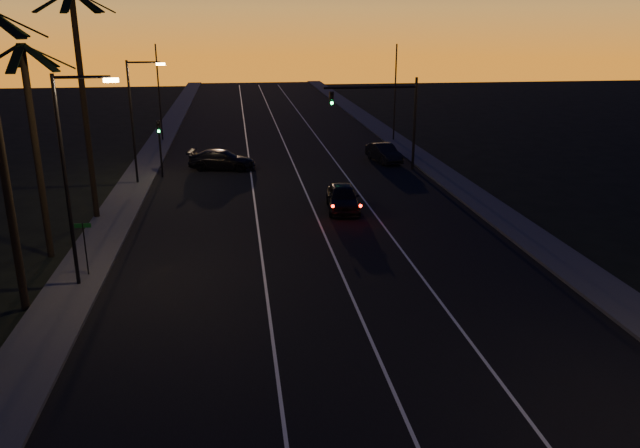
{
  "coord_description": "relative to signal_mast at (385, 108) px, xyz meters",
  "views": [
    {
      "loc": [
        -4.01,
        -5.98,
        10.9
      ],
      "look_at": [
        -0.59,
        19.17,
        2.66
      ],
      "focal_mm": 35.0,
      "sensor_mm": 36.0,
      "label": 1
    }
  ],
  "objects": [
    {
      "name": "road",
      "position": [
        -7.14,
        -9.99,
        -4.78
      ],
      "size": [
        20.0,
        170.0,
        0.01
      ],
      "primitive_type": "cube",
      "color": "black",
      "rests_on": "ground"
    },
    {
      "name": "sidewalk_left",
      "position": [
        -18.34,
        -9.99,
        -4.7
      ],
      "size": [
        2.4,
        170.0,
        0.16
      ],
      "primitive_type": "cube",
      "color": "#3D3D3A",
      "rests_on": "ground"
    },
    {
      "name": "sidewalk_right",
      "position": [
        4.06,
        -9.99,
        -4.7
      ],
      "size": [
        2.4,
        170.0,
        0.16
      ],
      "primitive_type": "cube",
      "color": "#3D3D3A",
      "rests_on": "ground"
    },
    {
      "name": "lane_stripe_left",
      "position": [
        -10.14,
        -9.99,
        -4.76
      ],
      "size": [
        0.12,
        160.0,
        0.01
      ],
      "primitive_type": "cube",
      "color": "silver",
      "rests_on": "road"
    },
    {
      "name": "lane_stripe_mid",
      "position": [
        -6.64,
        -9.99,
        -4.76
      ],
      "size": [
        0.12,
        160.0,
        0.01
      ],
      "primitive_type": "cube",
      "color": "silver",
      "rests_on": "road"
    },
    {
      "name": "lane_stripe_right",
      "position": [
        -3.14,
        -9.99,
        -4.76
      ],
      "size": [
        0.12,
        160.0,
        0.01
      ],
      "primitive_type": "cube",
      "color": "silver",
      "rests_on": "road"
    },
    {
      "name": "palm_mid",
      "position": [
        -20.34,
        -15.99,
        1.47
      ],
      "size": [
        4.25,
        4.16,
        10.03
      ],
      "color": "black",
      "rests_on": "ground"
    },
    {
      "name": "palm_far",
      "position": [
        -19.34,
        -9.99,
        2.83
      ],
      "size": [
        4.25,
        4.16,
        12.53
      ],
      "color": "black",
      "rests_on": "ground"
    },
    {
      "name": "streetlight_left_near",
      "position": [
        -17.84,
        -19.99,
        0.54
      ],
      "size": [
        2.55,
        0.26,
        9.0
      ],
      "color": "black",
      "rests_on": "ground"
    },
    {
      "name": "streetlight_left_far",
      "position": [
        -17.82,
        -1.99,
        0.28
      ],
      "size": [
        2.55,
        0.26,
        8.5
      ],
      "color": "black",
      "rests_on": "ground"
    },
    {
      "name": "street_sign",
      "position": [
        -17.94,
        -18.99,
        -3.13
      ],
      "size": [
        0.7,
        0.06,
        2.6
      ],
      "color": "black",
      "rests_on": "ground"
    },
    {
      "name": "signal_mast",
      "position": [
        0.0,
        0.0,
        0.0
      ],
      "size": [
        7.1,
        0.41,
        7.0
      ],
      "color": "black",
      "rests_on": "ground"
    },
    {
      "name": "signal_post",
      "position": [
        -16.64,
        -0.01,
        -1.89
      ],
      "size": [
        0.28,
        0.37,
        4.2
      ],
      "color": "black",
      "rests_on": "ground"
    },
    {
      "name": "far_pole_left",
      "position": [
        -18.14,
        15.01,
        -0.28
      ],
      "size": [
        0.14,
        0.14,
        9.0
      ],
      "primitive_type": "cylinder",
      "color": "black",
      "rests_on": "ground"
    },
    {
      "name": "far_pole_right",
      "position": [
        3.86,
        12.01,
        -0.28
      ],
      "size": [
        0.14,
        0.14,
        9.0
      ],
      "primitive_type": "cylinder",
      "color": "black",
      "rests_on": "ground"
    },
    {
      "name": "lead_car",
      "position": [
        -4.89,
        -10.11,
        -3.99
      ],
      "size": [
        2.23,
        5.26,
        1.57
      ],
      "color": "black",
      "rests_on": "road"
    },
    {
      "name": "right_car",
      "position": [
        0.79,
        3.03,
        -4.04
      ],
      "size": [
        2.35,
        4.62,
        1.45
      ],
      "color": "black",
      "rests_on": "road"
    },
    {
      "name": "cross_car",
      "position": [
        -12.28,
        1.97,
        -4.02
      ],
      "size": [
        5.51,
        3.22,
        1.5
      ],
      "color": "black",
      "rests_on": "road"
    }
  ]
}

